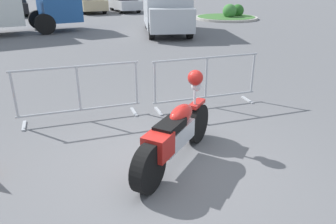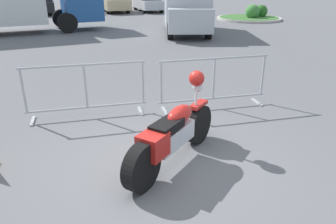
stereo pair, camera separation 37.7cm
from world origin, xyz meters
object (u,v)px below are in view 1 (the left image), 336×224
crowd_barrier_near (79,92)px  crowd_barrier_far (206,81)px  delivery_van (166,6)px  parked_car_green (54,4)px  motorcycle (176,133)px  parked_car_silver (125,2)px  parked_car_black (15,5)px  pedestrian (158,9)px  parked_car_tan (90,2)px

crowd_barrier_near → crowd_barrier_far: 2.58m
crowd_barrier_far → delivery_van: delivery_van is taller
crowd_barrier_far → parked_car_green: parked_car_green is taller
motorcycle → delivery_van: (3.19, 11.82, 0.76)m
parked_car_silver → parked_car_black: bearing=85.0°
motorcycle → parked_car_green: size_ratio=0.42×
pedestrian → delivery_van: bearing=-45.4°
delivery_van → parked_car_silver: (-0.33, 10.85, -0.55)m
parked_car_black → parked_car_silver: (7.89, 0.41, -0.01)m
crowd_barrier_far → crowd_barrier_near: bearing=180.0°
parked_car_silver → pedestrian: bearing=175.1°
parked_car_black → parked_car_green: size_ratio=1.02×
pedestrian → crowd_barrier_near: bearing=-63.0°
motorcycle → parked_car_black: parked_car_black is taller
parked_car_green → parked_car_silver: size_ratio=0.99×
parked_car_silver → pedestrian: (0.46, -8.62, 0.23)m
motorcycle → delivery_van: bearing=28.2°
delivery_van → parked_car_black: delivery_van is taller
parked_car_tan → parked_car_green: bearing=86.9°
pedestrian → parked_car_black: bearing=-176.5°
parked_car_black → pedestrian: 11.72m
delivery_van → parked_car_tan: bearing=-155.3°
motorcycle → parked_car_green: 22.73m
motorcycle → crowd_barrier_near: (-1.29, 2.01, 0.08)m
motorcycle → pedestrian: 14.45m
parked_car_green → parked_car_tan: parked_car_tan is taller
delivery_van → parked_car_black: bearing=-132.2°
motorcycle → parked_car_black: size_ratio=0.41×
delivery_van → parked_car_black: 13.31m
crowd_barrier_near → delivery_van: size_ratio=0.44×
parked_car_tan → motorcycle: bearing=171.5°
motorcycle → crowd_barrier_far: bearing=10.7°
motorcycle → parked_car_tan: bearing=42.7°
parked_car_black → parked_car_tan: bearing=-91.9°
crowd_barrier_near → delivery_van: delivery_van is taller
delivery_van → parked_car_silver: 10.87m
parked_car_tan → parked_car_silver: (2.63, -0.15, -0.06)m
crowd_barrier_far → parked_car_black: 21.22m
parked_car_black → parked_car_tan: 5.29m
parked_car_silver → parked_car_green: bearing=82.8°
motorcycle → pedestrian: size_ratio=1.03×
delivery_van → crowd_barrier_far: bearing=-1.3°
motorcycle → pedestrian: bearing=30.0°
crowd_barrier_far → parked_car_black: size_ratio=0.54×
crowd_barrier_near → motorcycle: bearing=-57.4°
motorcycle → delivery_van: size_ratio=0.33×
crowd_barrier_near → parked_car_green: size_ratio=0.56×
crowd_barrier_far → parked_car_black: bearing=107.3°
crowd_barrier_far → pedestrian: size_ratio=1.38×
parked_car_green → parked_car_silver: bearing=-97.2°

